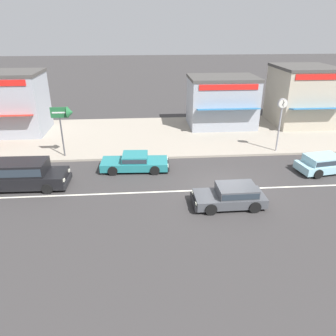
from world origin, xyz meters
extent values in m
plane|color=#383535|center=(0.00, 0.00, 0.00)|extent=(160.00, 160.00, 0.00)
cube|color=silver|center=(0.00, 0.00, 0.00)|extent=(50.40, 0.14, 0.01)
cube|color=#9E9384|center=(0.00, 9.75, 0.07)|extent=(68.00, 10.00, 0.15)
cube|color=#47494F|center=(-0.25, -1.73, 0.41)|extent=(3.58, 1.70, 0.48)
cube|color=#47494F|center=(0.11, -1.73, 0.88)|extent=(1.98, 1.51, 0.46)
cube|color=#28333D|center=(0.11, -1.73, 0.88)|extent=(1.90, 1.54, 0.29)
cube|color=black|center=(-2.08, -1.76, 0.31)|extent=(0.14, 1.62, 0.28)
cube|color=white|center=(-2.04, -2.33, 0.51)|extent=(0.08, 0.24, 0.14)
cube|color=white|center=(-2.05, -1.18, 0.51)|extent=(0.08, 0.24, 0.14)
cylinder|color=black|center=(-1.34, -2.53, 0.30)|extent=(0.60, 0.23, 0.60)
cylinder|color=black|center=(-1.36, -0.96, 0.30)|extent=(0.60, 0.23, 0.60)
cylinder|color=black|center=(0.87, -2.50, 0.30)|extent=(0.60, 0.23, 0.60)
cylinder|color=black|center=(0.84, -0.93, 0.30)|extent=(0.60, 0.23, 0.60)
cube|color=black|center=(-11.28, 1.24, 0.52)|extent=(4.64, 1.95, 0.70)
cube|color=black|center=(-11.57, 1.24, 1.21)|extent=(3.14, 1.73, 0.70)
cube|color=#28333D|center=(-11.57, 1.24, 1.21)|extent=(3.02, 1.76, 0.45)
cube|color=black|center=(-8.93, 1.18, 0.31)|extent=(0.16, 1.81, 0.28)
cube|color=white|center=(-8.95, 1.83, 0.67)|extent=(0.09, 0.24, 0.14)
cube|color=white|center=(-8.98, 0.54, 0.67)|extent=(0.09, 0.24, 0.14)
cylinder|color=black|center=(-9.83, 2.08, 0.30)|extent=(0.60, 0.23, 0.60)
cylinder|color=black|center=(-9.87, 0.33, 0.30)|extent=(0.60, 0.23, 0.60)
cylinder|color=black|center=(-12.68, 2.14, 0.30)|extent=(0.60, 0.23, 0.60)
cube|color=#93C6D6|center=(6.91, 1.88, 0.41)|extent=(3.90, 2.14, 0.48)
cube|color=#93C6D6|center=(6.55, 1.82, 0.88)|extent=(2.23, 1.72, 0.46)
cube|color=#28333D|center=(6.55, 1.82, 0.88)|extent=(2.15, 1.74, 0.29)
cylinder|color=black|center=(7.92, 2.80, 0.30)|extent=(0.63, 0.31, 0.60)
cylinder|color=black|center=(5.66, 2.44, 0.30)|extent=(0.63, 0.31, 0.60)
cylinder|color=black|center=(5.90, 0.96, 0.30)|extent=(0.63, 0.31, 0.60)
cube|color=teal|center=(-5.14, 3.12, 0.41)|extent=(4.24, 1.85, 0.48)
cube|color=teal|center=(-5.08, 3.12, 0.85)|extent=(1.63, 1.56, 0.42)
cube|color=#28333D|center=(-5.08, 3.12, 0.85)|extent=(1.57, 1.59, 0.27)
cube|color=black|center=(-3.00, 3.02, 0.31)|extent=(0.20, 1.62, 0.28)
cube|color=white|center=(-3.01, 3.60, 0.51)|extent=(0.09, 0.24, 0.14)
cube|color=white|center=(-3.06, 2.44, 0.51)|extent=(0.09, 0.24, 0.14)
cylinder|color=black|center=(-3.81, 3.84, 0.30)|extent=(0.61, 0.25, 0.60)
cylinder|color=black|center=(-3.88, 2.27, 0.30)|extent=(0.61, 0.25, 0.60)
cylinder|color=black|center=(-6.39, 3.96, 0.30)|extent=(0.61, 0.25, 0.60)
cylinder|color=black|center=(-6.46, 2.39, 0.30)|extent=(0.61, 0.25, 0.60)
cylinder|color=#9E9EA3|center=(5.00, 5.31, 1.70)|extent=(0.12, 0.12, 3.10)
cylinder|color=#9E9EA3|center=(5.00, 5.31, 3.59)|extent=(0.67, 0.18, 0.67)
cylinder|color=white|center=(5.00, 5.21, 3.59)|extent=(0.59, 0.02, 0.59)
cylinder|color=white|center=(5.00, 5.40, 3.59)|extent=(0.59, 0.02, 0.59)
cube|color=black|center=(5.00, 5.20, 3.59)|extent=(0.19, 0.01, 0.27)
cube|color=black|center=(5.00, 5.20, 3.59)|extent=(0.08, 0.01, 0.48)
cylinder|color=#4C4C51|center=(-10.00, 5.53, 1.51)|extent=(0.10, 0.10, 2.72)
cube|color=#236638|center=(-10.00, 5.49, 3.22)|extent=(1.10, 0.06, 0.70)
cone|color=#236638|center=(-9.27, 5.49, 3.22)|extent=(0.36, 0.77, 0.77)
cube|color=white|center=(-10.00, 5.45, 3.22)|extent=(0.88, 0.01, 0.10)
cube|color=#999EA8|center=(2.40, 11.86, 2.17)|extent=(5.65, 4.02, 4.03)
cube|color=#474442|center=(2.40, 11.86, 4.30)|extent=(5.76, 4.10, 0.24)
cube|color=#286BA3|center=(2.40, 9.50, 2.20)|extent=(5.09, 0.90, 0.28)
cube|color=red|center=(2.40, 9.83, 3.88)|extent=(4.80, 0.08, 0.44)
cube|color=#999EA8|center=(-15.60, 11.29, 2.50)|extent=(6.07, 4.18, 4.70)
cube|color=#B2A893|center=(9.60, 12.03, 2.55)|extent=(4.74, 5.12, 4.80)
cube|color=#474442|center=(9.60, 12.03, 5.07)|extent=(4.83, 5.23, 0.24)
cube|color=#286BA3|center=(9.60, 9.12, 2.20)|extent=(4.26, 0.90, 0.28)
cube|color=red|center=(9.60, 9.45, 4.65)|extent=(4.03, 0.08, 0.44)
camera|label=1|loc=(-4.53, -16.07, 8.71)|focal=35.00mm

